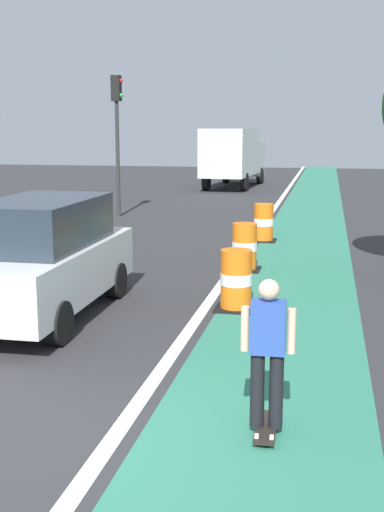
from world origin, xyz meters
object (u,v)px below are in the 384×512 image
object	(u,v)px
traffic_barrel_front	(236,280)
traffic_barrel_mid	(244,247)
skateboarder_on_lane	(268,352)
traffic_light_corner	(117,121)
parked_suv_nearest	(43,257)
traffic_barrel_back	(264,223)
delivery_truck_down_block	(234,154)

from	to	relation	value
traffic_barrel_front	traffic_barrel_mid	world-z (taller)	same
skateboarder_on_lane	traffic_barrel_mid	size ratio (longest dim) A/B	1.55
traffic_barrel_mid	traffic_light_corner	world-z (taller)	traffic_light_corner
parked_suv_nearest	traffic_light_corner	xyz separation A→B (m)	(-2.86, 12.86, 2.47)
skateboarder_on_lane	traffic_barrel_back	bearing A→B (deg)	95.77
traffic_barrel_front	traffic_light_corner	xyz separation A→B (m)	(-6.05, 11.77, 2.97)
traffic_barrel_back	delivery_truck_down_block	bearing A→B (deg)	100.95
skateboarder_on_lane	traffic_barrel_back	size ratio (longest dim) A/B	1.55
delivery_truck_down_block	traffic_light_corner	distance (m)	13.45
traffic_barrel_front	traffic_light_corner	size ratio (longest dim) A/B	0.21
skateboarder_on_lane	traffic_barrel_mid	world-z (taller)	skateboarder_on_lane
traffic_barrel_front	traffic_barrel_back	distance (m)	7.38
traffic_light_corner	traffic_barrel_back	bearing A→B (deg)	-37.08
traffic_barrel_front	skateboarder_on_lane	bearing A→B (deg)	-78.23
traffic_barrel_back	traffic_barrel_mid	bearing A→B (deg)	-90.57
delivery_truck_down_block	traffic_barrel_mid	bearing A→B (deg)	-81.17
traffic_barrel_front	traffic_light_corner	world-z (taller)	traffic_light_corner
traffic_barrel_back	delivery_truck_down_block	xyz separation A→B (m)	(-3.39, 17.53, 1.31)
skateboarder_on_lane	traffic_barrel_front	distance (m)	4.88
traffic_barrel_front	delivery_truck_down_block	bearing A→B (deg)	98.28
parked_suv_nearest	traffic_barrel_back	size ratio (longest dim) A/B	4.24
skateboarder_on_lane	traffic_light_corner	bearing A→B (deg)	113.08
parked_suv_nearest	traffic_barrel_mid	xyz separation A→B (m)	(2.92, 4.42, -0.50)
skateboarder_on_lane	delivery_truck_down_block	distance (m)	30.04
traffic_barrel_front	traffic_barrel_mid	bearing A→B (deg)	94.71
traffic_barrel_front	traffic_barrel_back	xyz separation A→B (m)	(-0.23, 7.37, 0.00)
traffic_light_corner	delivery_truck_down_block	bearing A→B (deg)	79.52
parked_suv_nearest	skateboarder_on_lane	bearing A→B (deg)	-41.28
traffic_light_corner	skateboarder_on_lane	bearing A→B (deg)	-66.92
skateboarder_on_lane	traffic_barrel_front	world-z (taller)	skateboarder_on_lane
traffic_barrel_front	delivery_truck_down_block	distance (m)	25.20
traffic_barrel_front	parked_suv_nearest	bearing A→B (deg)	-161.18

